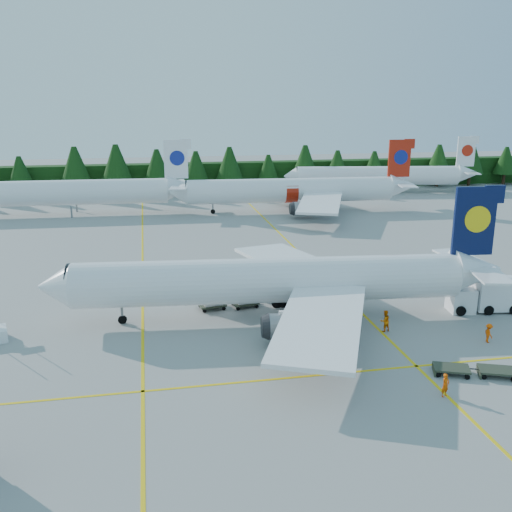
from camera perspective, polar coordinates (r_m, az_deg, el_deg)
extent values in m
plane|color=#9D9E98|center=(47.70, 5.97, -8.37)|extent=(320.00, 320.00, 0.00)
cube|color=yellow|center=(64.61, -11.27, -2.17)|extent=(0.25, 120.00, 0.01)
cube|color=yellow|center=(67.35, 5.98, -1.23)|extent=(0.25, 120.00, 0.01)
cube|color=yellow|center=(42.55, 8.34, -11.53)|extent=(80.00, 0.25, 0.01)
cube|color=black|center=(125.43, -4.90, 7.91)|extent=(220.00, 4.00, 6.00)
cylinder|color=white|center=(50.74, 1.23, -2.45)|extent=(34.35, 7.30, 4.01)
cone|color=white|center=(52.04, -19.44, -2.90)|extent=(3.19, 4.27, 4.01)
cube|color=#07113A|center=(54.74, 20.99, 3.27)|extent=(3.83, 0.72, 6.22)
cube|color=white|center=(59.39, 3.18, -0.41)|extent=(9.12, 16.00, 1.14)
cylinder|color=gray|center=(56.97, 1.56, -2.56)|extent=(3.60, 2.43, 2.11)
cube|color=white|center=(43.48, 6.50, -6.51)|extent=(11.54, 16.21, 1.14)
cylinder|color=gray|center=(46.13, 3.30, -6.99)|extent=(3.60, 2.43, 2.11)
cylinder|color=gray|center=(51.87, -13.24, -5.70)|extent=(0.24, 0.24, 1.71)
cylinder|color=white|center=(100.72, 3.47, 6.58)|extent=(36.16, 6.23, 4.23)
cone|color=white|center=(98.84, -7.75, 6.30)|extent=(3.19, 4.39, 4.23)
cube|color=red|center=(105.60, 14.14, 9.45)|extent=(4.04, 0.59, 6.56)
cube|color=white|center=(110.16, 4.19, 6.99)|extent=(10.19, 16.97, 1.20)
cylinder|color=gray|center=(107.20, 3.37, 5.97)|extent=(3.72, 2.42, 2.22)
cube|color=white|center=(92.85, 6.46, 5.36)|extent=(11.66, 17.09, 1.20)
cylinder|color=gray|center=(95.36, 4.78, 4.77)|extent=(3.72, 2.42, 2.22)
cylinder|color=gray|center=(99.50, -4.34, 4.75)|extent=(0.25, 0.25, 1.80)
cylinder|color=white|center=(103.14, -19.04, 6.00)|extent=(36.57, 5.85, 4.28)
cube|color=white|center=(100.72, -8.02, 9.56)|extent=(4.08, 0.55, 6.64)
cylinder|color=white|center=(124.46, 12.06, 7.86)|extent=(34.30, 9.09, 4.01)
cone|color=white|center=(121.26, 3.50, 7.97)|extent=(3.38, 4.39, 4.01)
cube|color=white|center=(129.75, 20.27, 9.78)|extent=(3.82, 0.92, 6.21)
cylinder|color=gray|center=(122.32, 6.06, 6.65)|extent=(0.24, 0.24, 1.60)
cube|color=white|center=(56.61, 19.81, -4.11)|extent=(2.43, 2.43, 2.29)
cube|color=black|center=(56.44, 19.86, -3.59)|extent=(2.09, 2.28, 0.98)
cube|color=white|center=(57.84, 22.84, -3.50)|extent=(4.19, 2.86, 2.84)
cube|color=#313828|center=(44.16, 18.97, -10.54)|extent=(2.91, 2.37, 0.15)
cube|color=#313828|center=(44.97, 22.95, -10.46)|extent=(2.91, 2.37, 0.15)
cube|color=#313828|center=(54.26, -4.44, -4.83)|extent=(2.73, 2.27, 0.16)
cube|color=silver|center=(53.95, -4.46, -3.89)|extent=(1.98, 1.93, 1.72)
cube|color=#313828|center=(54.66, -1.14, -4.64)|extent=(2.73, 2.27, 0.16)
cube|color=silver|center=(54.34, -1.15, -3.70)|extent=(1.98, 1.93, 1.72)
imported|color=#E74E04|center=(40.80, 18.41, -12.16)|extent=(0.70, 0.58, 1.63)
imported|color=orange|center=(50.07, 12.77, -6.34)|extent=(1.06, 0.91, 1.89)
imported|color=#F74F05|center=(50.48, 22.25, -7.15)|extent=(0.51, 0.70, 1.59)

